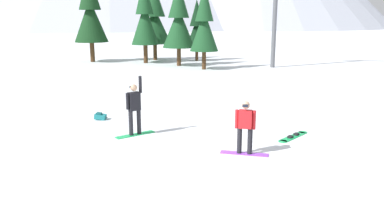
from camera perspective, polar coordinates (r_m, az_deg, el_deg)
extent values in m
plane|color=white|center=(12.16, 0.76, -6.88)|extent=(800.00, 800.00, 0.00)
cube|color=#993FD8|center=(12.39, 7.56, -6.54)|extent=(1.49, 0.31, 0.02)
cylinder|color=black|center=(12.24, 8.37, -4.75)|extent=(0.15, 0.15, 0.81)
cylinder|color=black|center=(12.27, 6.87, -4.66)|extent=(0.15, 0.15, 0.81)
cube|color=red|center=(12.07, 7.72, -1.60)|extent=(0.41, 0.25, 0.56)
cylinder|color=red|center=(12.05, 8.94, -1.73)|extent=(0.11, 0.11, 0.58)
cylinder|color=red|center=(12.10, 6.49, -1.59)|extent=(0.11, 0.11, 0.58)
sphere|color=tan|center=(11.96, 7.78, 0.43)|extent=(0.24, 0.24, 0.24)
cube|color=black|center=(11.83, 7.71, 0.33)|extent=(0.17, 0.04, 0.08)
cube|color=#19B259|center=(14.34, -8.19, -3.83)|extent=(1.20, 1.29, 0.02)
cylinder|color=black|center=(14.14, -8.82, -2.16)|extent=(0.15, 0.15, 0.89)
cylinder|color=black|center=(14.28, -7.68, -1.97)|extent=(0.15, 0.15, 0.89)
cube|color=black|center=(14.03, -8.35, 0.96)|extent=(0.45, 0.46, 0.65)
cylinder|color=black|center=(13.91, -9.30, 0.97)|extent=(0.11, 0.11, 0.58)
cylinder|color=black|center=(14.04, -7.48, 3.39)|extent=(0.11, 0.11, 0.60)
sphere|color=tan|center=(13.94, -8.41, 2.91)|extent=(0.24, 0.24, 0.24)
cube|color=black|center=(14.06, -8.68, 3.03)|extent=(0.14, 0.15, 0.08)
cube|color=#19B259|center=(14.40, 14.42, -4.03)|extent=(1.00, 1.40, 0.02)
cylinder|color=#19B259|center=(13.79, 12.97, -4.72)|extent=(0.41, 0.41, 0.02)
cylinder|color=#19B259|center=(15.03, 15.74, -3.40)|extent=(0.41, 0.41, 0.02)
cube|color=black|center=(14.20, 14.01, -4.05)|extent=(0.22, 0.24, 0.07)
cube|color=black|center=(14.58, 14.84, -3.66)|extent=(0.22, 0.24, 0.07)
cube|color=#1E7A7F|center=(16.67, -13.09, -1.22)|extent=(0.50, 0.38, 0.25)
cube|color=#165B5F|center=(16.66, -13.28, -0.77)|extent=(0.23, 0.25, 0.08)
cylinder|color=black|center=(16.61, -12.30, -1.34)|extent=(0.12, 0.03, 0.02)
cylinder|color=#472D19|center=(34.09, -1.90, 7.43)|extent=(0.35, 0.35, 1.56)
cone|color=#194723|center=(33.93, -1.94, 11.53)|extent=(2.74, 2.74, 3.32)
cylinder|color=#472D19|center=(38.23, -14.20, 7.86)|extent=(0.42, 0.42, 1.83)
cone|color=#143819|center=(38.09, -14.44, 12.15)|extent=(3.07, 3.07, 3.90)
cylinder|color=#472D19|center=(31.76, 1.75, 6.92)|extent=(0.33, 0.33, 1.46)
cone|color=#194723|center=(31.59, 1.77, 11.05)|extent=(2.25, 2.25, 3.11)
cone|color=#194723|center=(31.59, 1.80, 15.01)|extent=(1.46, 1.46, 2.85)
cylinder|color=#472D19|center=(36.37, -6.71, 7.80)|extent=(0.38, 0.38, 1.68)
cone|color=#194723|center=(36.22, -6.82, 11.93)|extent=(2.48, 2.48, 3.57)
cylinder|color=#472D19|center=(38.79, -5.34, 8.10)|extent=(0.36, 0.36, 1.60)
cone|color=#194723|center=(38.65, -5.42, 11.78)|extent=(3.19, 3.19, 3.39)
cone|color=#194723|center=(38.67, -5.50, 15.30)|extent=(2.07, 2.07, 3.11)
cylinder|color=#472D19|center=(38.02, 0.69, 7.80)|extent=(0.29, 0.29, 1.26)
cone|color=black|center=(37.89, 0.70, 10.77)|extent=(2.08, 2.08, 2.68)
cone|color=black|center=(37.86, 0.71, 13.61)|extent=(1.35, 1.35, 2.46)
cylinder|color=#595B60|center=(33.53, 11.95, 14.57)|extent=(0.36, 0.36, 10.33)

